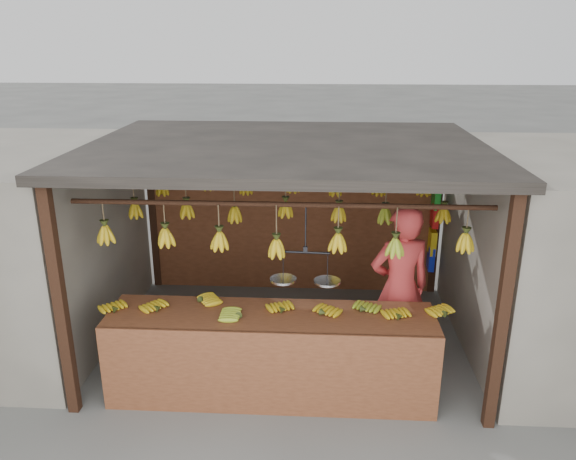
{
  "coord_description": "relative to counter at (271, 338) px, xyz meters",
  "views": [
    {
      "loc": [
        0.37,
        -6.04,
        3.48
      ],
      "look_at": [
        0.0,
        0.3,
        1.3
      ],
      "focal_mm": 35.0,
      "sensor_mm": 36.0,
      "label": 1
    }
  ],
  "objects": [
    {
      "name": "counter",
      "position": [
        0.0,
        0.0,
        0.0
      ],
      "size": [
        3.53,
        0.74,
        0.96
      ],
      "color": "brown",
      "rests_on": "ground"
    },
    {
      "name": "balance_scale",
      "position": [
        0.32,
        0.22,
        0.57
      ],
      "size": [
        0.69,
        0.28,
        0.79
      ],
      "color": "black",
      "rests_on": "ground"
    },
    {
      "name": "stall",
      "position": [
        0.08,
        1.55,
        1.27
      ],
      "size": [
        4.3,
        3.3,
        2.4
      ],
      "color": "black",
      "rests_on": "ground"
    },
    {
      "name": "ground",
      "position": [
        0.08,
        1.22,
        -0.7
      ],
      "size": [
        80.0,
        80.0,
        0.0
      ],
      "primitive_type": "plane",
      "color": "#5B5B57"
    },
    {
      "name": "vendor",
      "position": [
        1.33,
        0.74,
        0.22
      ],
      "size": [
        0.77,
        0.6,
        1.86
      ],
      "primitive_type": "imported",
      "rotation": [
        0.0,
        0.0,
        3.39
      ],
      "color": "#BF3333",
      "rests_on": "ground"
    },
    {
      "name": "bag_bundles",
      "position": [
        2.02,
        2.57,
        0.31
      ],
      "size": [
        0.08,
        0.26,
        1.23
      ],
      "color": "#199926",
      "rests_on": "ground"
    },
    {
      "name": "hanging_bananas",
      "position": [
        0.08,
        1.21,
        0.93
      ],
      "size": [
        3.66,
        2.24,
        0.39
      ],
      "color": "gold",
      "rests_on": "ground"
    }
  ]
}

